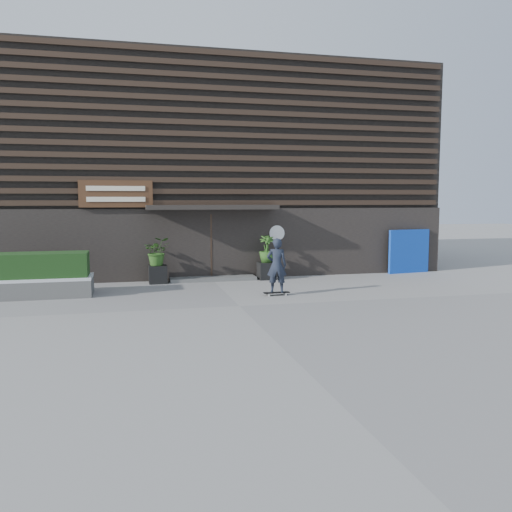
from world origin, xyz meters
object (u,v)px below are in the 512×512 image
object	(u,v)px
planter_pot_right	(267,271)
blue_tarp	(409,251)
planter_pot_left	(158,274)
raised_bed	(30,288)
skateboarder	(277,266)

from	to	relation	value
planter_pot_right	blue_tarp	distance (m)	5.76
planter_pot_left	blue_tarp	distance (m)	9.54
planter_pot_right	raised_bed	world-z (taller)	planter_pot_right
raised_bed	skateboarder	xyz separation A→B (m)	(7.03, -1.43, 0.64)
planter_pot_right	skateboarder	xyz separation A→B (m)	(-0.52, -3.13, 0.59)
planter_pot_left	blue_tarp	bearing A→B (deg)	1.80
planter_pot_right	blue_tarp	size ratio (longest dim) A/B	0.34
planter_pot_left	skateboarder	distance (m)	4.58
skateboarder	raised_bed	bearing A→B (deg)	168.50
raised_bed	skateboarder	size ratio (longest dim) A/B	2.06
blue_tarp	raised_bed	bearing A→B (deg)	-179.62
planter_pot_left	raised_bed	world-z (taller)	planter_pot_left
raised_bed	skateboarder	world-z (taller)	skateboarder
planter_pot_left	planter_pot_right	xyz separation A→B (m)	(3.80, 0.00, 0.00)
planter_pot_left	blue_tarp	xyz separation A→B (m)	(9.52, 0.30, 0.53)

